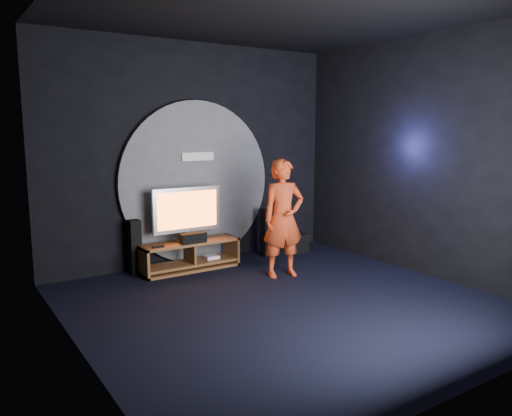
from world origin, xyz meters
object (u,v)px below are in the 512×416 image
(tv, at_px, (187,212))
(subwoofer, at_px, (298,243))
(tower_speaker_left, at_px, (135,247))
(tower_speaker_right, at_px, (266,232))
(player, at_px, (283,218))
(media_console, at_px, (190,257))

(tv, height_order, subwoofer, tv)
(tower_speaker_left, bearing_deg, subwoofer, -5.13)
(tower_speaker_right, height_order, player, player)
(tower_speaker_left, bearing_deg, player, -35.89)
(tower_speaker_right, bearing_deg, player, -112.40)
(subwoofer, relative_size, player, 0.19)
(tv, relative_size, player, 0.64)
(tv, bearing_deg, media_console, -84.42)
(subwoofer, xyz_separation_m, player, (-1.09, -1.04, 0.70))
(media_console, xyz_separation_m, tower_speaker_right, (1.46, 0.04, 0.22))
(tower_speaker_left, distance_m, tower_speaker_right, 2.25)
(tower_speaker_left, height_order, subwoofer, tower_speaker_left)
(subwoofer, bearing_deg, media_console, 179.68)
(tower_speaker_left, distance_m, subwoofer, 2.90)
(tv, relative_size, tower_speaker_left, 1.35)
(tv, relative_size, subwoofer, 3.40)
(subwoofer, distance_m, player, 1.66)
(media_console, bearing_deg, tv, 95.58)
(tv, xyz_separation_m, subwoofer, (2.10, -0.08, -0.74))
(media_console, height_order, tv, tv)
(media_console, distance_m, tower_speaker_right, 1.47)
(tv, bearing_deg, tower_speaker_left, 167.00)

